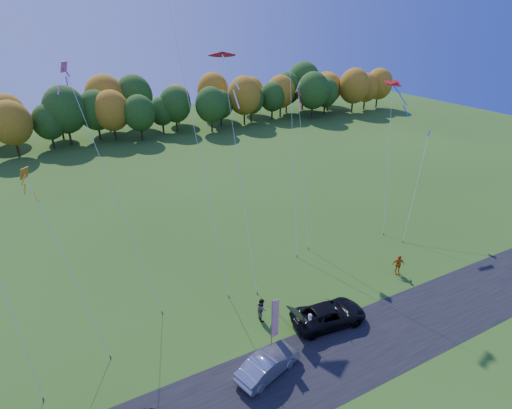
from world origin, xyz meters
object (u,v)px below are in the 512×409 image
black_suv (329,314)px  person_east (398,264)px  feather_flag (274,318)px  silver_sedan (268,364)px

black_suv → person_east: 9.27m
person_east → feather_flag: size_ratio=0.46×
black_suv → feather_flag: 4.93m
feather_flag → person_east: bearing=9.8°
silver_sedan → person_east: bearing=-91.9°
black_suv → silver_sedan: black_suv is taller
black_suv → feather_flag: feather_flag is taller
black_suv → feather_flag: bearing=98.7°
silver_sedan → person_east: person_east is taller
person_east → silver_sedan: bearing=-140.1°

